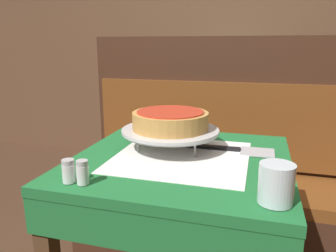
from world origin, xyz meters
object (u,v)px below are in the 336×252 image
at_px(dining_table_rear, 230,105).
at_px(pizza_pan_stand, 170,132).
at_px(deep_dish_pizza, 170,120).
at_px(dining_table_front, 181,185).
at_px(booth_bench, 233,195).
at_px(water_glass_near, 276,184).
at_px(pepper_shaker, 83,172).
at_px(pizza_server, 234,150).
at_px(condiment_caddy, 219,85).
at_px(salt_shaker, 69,171).

bearing_deg(dining_table_rear, pizza_pan_stand, -92.58).
bearing_deg(dining_table_rear, deep_dish_pizza, -92.58).
bearing_deg(dining_table_rear, dining_table_front, -90.46).
xyz_separation_m(booth_bench, deep_dish_pizza, (-0.19, -0.62, 0.54)).
height_order(dining_table_rear, water_glass_near, water_glass_near).
relative_size(dining_table_rear, booth_bench, 0.50).
distance_m(dining_table_rear, pepper_shaker, 1.89).
distance_m(dining_table_front, pepper_shaker, 0.38).
relative_size(deep_dish_pizza, pizza_server, 0.86).
height_order(pepper_shaker, condiment_caddy, condiment_caddy).
distance_m(dining_table_front, pizza_pan_stand, 0.19).
bearing_deg(booth_bench, water_glass_near, -80.55).
relative_size(dining_table_rear, deep_dish_pizza, 3.25).
relative_size(booth_bench, pizza_server, 5.56).
distance_m(pizza_server, salt_shaker, 0.56).
height_order(dining_table_rear, salt_shaker, salt_shaker).
relative_size(deep_dish_pizza, water_glass_near, 2.76).
bearing_deg(water_glass_near, pepper_shaker, -176.73).
height_order(dining_table_front, dining_table_rear, dining_table_rear).
relative_size(dining_table_rear, pepper_shaker, 13.04).
bearing_deg(dining_table_rear, pizza_server, -84.21).
bearing_deg(water_glass_near, pizza_pan_stand, 136.73).
bearing_deg(deep_dish_pizza, pizza_server, 11.13).
relative_size(pizza_pan_stand, pepper_shaker, 5.17).
bearing_deg(deep_dish_pizza, salt_shaker, -117.82).
height_order(pizza_pan_stand, deep_dish_pizza, deep_dish_pizza).
bearing_deg(booth_bench, deep_dish_pizza, -106.81).
bearing_deg(deep_dish_pizza, dining_table_rear, 87.42).
height_order(dining_table_rear, booth_bench, booth_bench).
height_order(booth_bench, water_glass_near, booth_bench).
height_order(deep_dish_pizza, pepper_shaker, deep_dish_pizza).
bearing_deg(salt_shaker, pizza_server, 44.25).
bearing_deg(condiment_caddy, salt_shaker, -95.07).
xyz_separation_m(water_glass_near, salt_shaker, (-0.53, -0.03, -0.02)).
distance_m(dining_table_rear, deep_dish_pizza, 1.54).
distance_m(booth_bench, salt_shaker, 1.14).
bearing_deg(pizza_pan_stand, booth_bench, 73.19).
xyz_separation_m(booth_bench, condiment_caddy, (-0.21, 0.88, 0.49)).
bearing_deg(water_glass_near, deep_dish_pizza, 136.73).
height_order(booth_bench, deep_dish_pizza, booth_bench).
distance_m(booth_bench, water_glass_near, 1.07).
height_order(salt_shaker, pepper_shaker, pepper_shaker).
relative_size(booth_bench, pizza_pan_stand, 5.00).
height_order(booth_bench, pizza_pan_stand, booth_bench).
relative_size(pepper_shaker, condiment_caddy, 0.44).
xyz_separation_m(dining_table_front, pepper_shaker, (-0.20, -0.29, 0.14)).
height_order(pizza_server, salt_shaker, salt_shaker).
relative_size(pizza_pan_stand, water_glass_near, 3.56).
bearing_deg(water_glass_near, dining_table_rear, 98.44).
bearing_deg(pizza_pan_stand, salt_shaker, -117.82).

